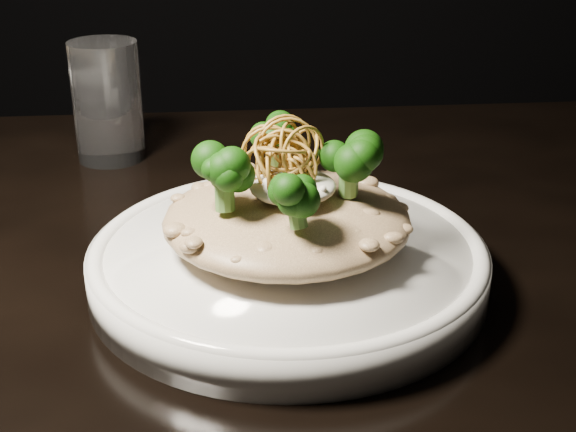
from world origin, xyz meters
name	(u,v)px	position (x,y,z in m)	size (l,w,h in m)	color
table	(210,346)	(0.00, 0.00, 0.67)	(1.10, 0.80, 0.75)	black
plate	(288,265)	(0.06, -0.04, 0.77)	(0.29, 0.29, 0.03)	white
risotto	(287,219)	(0.06, -0.04, 0.80)	(0.18, 0.18, 0.04)	brown
broccoli	(283,166)	(0.06, -0.04, 0.84)	(0.13, 0.13, 0.05)	black
cheese	(293,186)	(0.06, -0.05, 0.83)	(0.06, 0.06, 0.02)	white
shallots	(284,145)	(0.06, -0.04, 0.86)	(0.06, 0.06, 0.04)	brown
drinking_glass	(107,102)	(-0.10, 0.24, 0.81)	(0.07, 0.07, 0.12)	white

